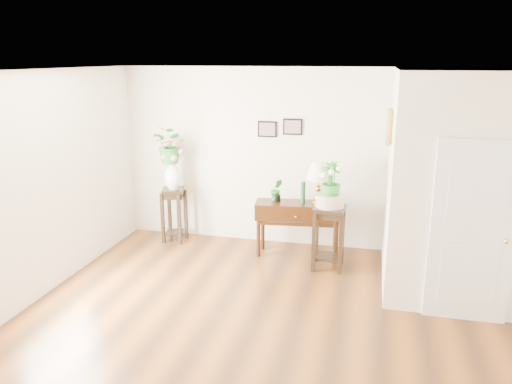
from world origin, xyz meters
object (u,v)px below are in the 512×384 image
(table_lamp, at_px, (319,181))
(plant_stand_b, at_px, (328,237))
(console_table, at_px, (298,230))
(plant_stand_a, at_px, (174,215))

(table_lamp, height_order, plant_stand_b, table_lamp)
(console_table, distance_m, plant_stand_a, 2.07)
(table_lamp, relative_size, plant_stand_a, 0.72)
(console_table, relative_size, plant_stand_b, 1.38)
(table_lamp, distance_m, plant_stand_a, 2.48)
(table_lamp, bearing_deg, plant_stand_b, -58.53)
(plant_stand_b, bearing_deg, console_table, 146.25)
(console_table, xyz_separation_m, table_lamp, (0.29, 0.00, 0.77))
(table_lamp, relative_size, plant_stand_b, 0.70)
(console_table, relative_size, plant_stand_a, 1.43)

